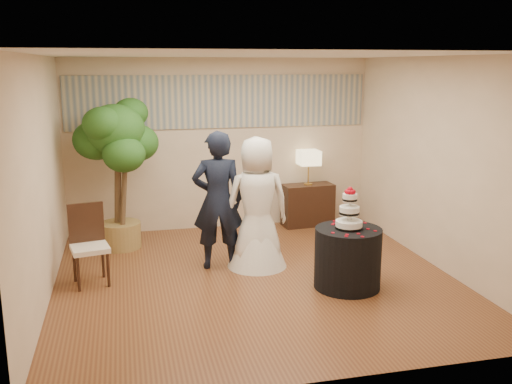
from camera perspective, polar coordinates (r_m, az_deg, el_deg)
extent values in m
cube|color=brown|center=(7.40, -0.04, -8.66)|extent=(5.00, 5.00, 0.00)
cube|color=white|center=(6.90, -0.05, 13.56)|extent=(5.00, 5.00, 0.00)
cube|color=beige|center=(9.44, -3.54, 4.76)|extent=(5.00, 0.06, 2.80)
cube|color=beige|center=(4.68, 7.00, -3.45)|extent=(5.00, 0.06, 2.80)
cube|color=beige|center=(6.90, -20.70, 1.04)|extent=(0.06, 5.00, 2.80)
cube|color=beige|center=(7.96, 17.77, 2.71)|extent=(0.06, 5.00, 2.80)
cube|color=#97978C|center=(9.35, -3.57, 9.00)|extent=(4.90, 0.02, 0.85)
imported|color=black|center=(7.57, -3.85, -0.84)|extent=(0.72, 0.51, 1.86)
imported|color=white|center=(7.60, 0.10, -1.07)|extent=(0.87, 0.81, 1.78)
cylinder|color=black|center=(7.10, 9.15, -6.54)|extent=(0.96, 0.96, 0.75)
cube|color=black|center=(9.73, 5.19, -1.29)|extent=(0.88, 0.44, 0.71)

